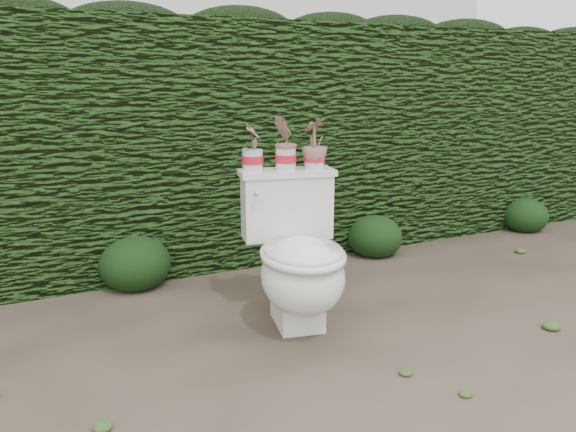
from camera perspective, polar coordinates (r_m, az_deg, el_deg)
name	(u,v)px	position (r m, az deg, el deg)	size (l,w,h in m)	color
ground	(349,330)	(2.92, 6.22, -11.44)	(60.00, 60.00, 0.00)	brown
hedge	(237,141)	(4.11, -5.17, 7.61)	(8.00, 1.00, 1.60)	#294C19
house_wall	(168,23)	(8.52, -12.06, 18.67)	(8.00, 3.50, 4.00)	silver
toilet	(298,260)	(2.82, 1.06, -4.47)	(0.58, 0.75, 0.78)	silver
potted_plant_left	(252,148)	(2.90, -3.64, 6.94)	(0.13, 0.09, 0.24)	#226920
potted_plant_center	(286,144)	(2.93, -0.24, 7.33)	(0.15, 0.12, 0.27)	#226920
potted_plant_right	(315,145)	(2.97, 2.71, 7.21)	(0.14, 0.14, 0.25)	#226920
liriope_clump_1	(135,259)	(3.55, -15.33, -4.21)	(0.43, 0.43, 0.35)	#173311
liriope_clump_2	(375,233)	(4.09, 8.82, -1.71)	(0.39, 0.39, 0.31)	#173311
liriope_clump_3	(525,212)	(5.10, 22.96, 0.34)	(0.37, 0.37, 0.30)	#173311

